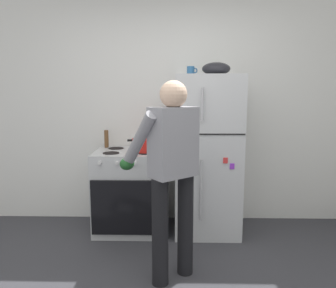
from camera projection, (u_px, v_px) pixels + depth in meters
The scene contains 8 objects.
kitchen_wall_back at pixel (168, 106), 3.81m from camera, with size 6.00×0.10×2.70m, color white.
refrigerator at pixel (207, 155), 3.51m from camera, with size 0.68×0.72×1.68m.
stove_range at pixel (131, 191), 3.58m from camera, with size 0.76×0.67×0.89m.
person_cook at pixel (171, 164), 2.56m from camera, with size 0.66×0.69×1.60m.
red_pot at pixel (145, 145), 3.45m from camera, with size 0.36×0.26×0.14m.
coffee_mug at pixel (191, 71), 3.42m from camera, with size 0.11×0.08×0.10m.
pepper_mill at pixel (106, 139), 3.71m from camera, with size 0.05×0.05×0.20m, color brown.
mixing_bowl at pixel (216, 69), 3.36m from camera, with size 0.29×0.29×0.13m, color black.
Camera 1 is at (0.08, -1.88, 1.51)m, focal length 34.82 mm.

